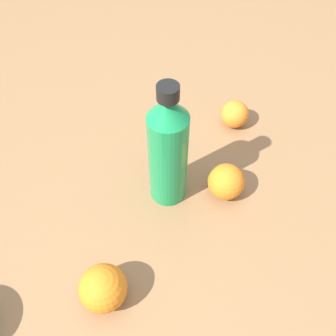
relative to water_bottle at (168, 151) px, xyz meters
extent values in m
plane|color=olive|center=(0.01, -0.01, -0.13)|extent=(2.40, 2.40, 0.00)
cylinder|color=#198C4C|center=(0.00, 0.00, -0.02)|extent=(0.07, 0.07, 0.22)
cone|color=#198C4C|center=(0.00, 0.00, 0.10)|extent=(0.07, 0.07, 0.04)
cylinder|color=black|center=(0.00, 0.00, 0.14)|extent=(0.04, 0.04, 0.03)
sphere|color=orange|center=(-0.05, -0.25, -0.10)|extent=(0.07, 0.07, 0.07)
sphere|color=orange|center=(-0.01, 0.25, -0.09)|extent=(0.08, 0.08, 0.08)
sphere|color=orange|center=(-0.11, -0.05, -0.09)|extent=(0.07, 0.07, 0.07)
camera|label=1|loc=(-0.20, 0.39, 0.52)|focal=39.69mm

